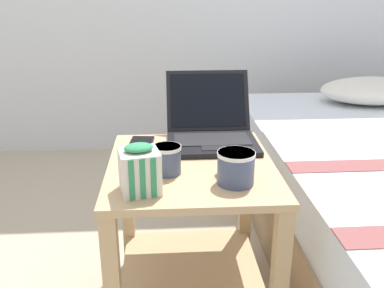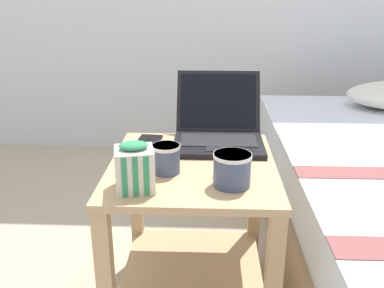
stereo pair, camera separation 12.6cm
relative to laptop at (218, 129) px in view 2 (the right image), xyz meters
name	(u,v)px [view 2 (the right image)]	position (x,y,z in m)	size (l,w,h in m)	color
bedside_table	(193,220)	(-0.08, -0.20, -0.25)	(0.51, 0.57, 0.55)	tan
laptop	(218,129)	(0.00, 0.00, 0.00)	(0.31, 0.34, 0.22)	black
mug_front_left	(232,168)	(0.03, -0.35, 0.01)	(0.11, 0.14, 0.09)	#3F4C6B
mug_front_right	(165,157)	(-0.16, -0.27, 0.00)	(0.10, 0.11, 0.09)	#3F4C6B
snack_bag	(135,168)	(-0.23, -0.39, 0.02)	(0.12, 0.12, 0.14)	silver
cell_phone	(148,142)	(-0.25, -0.03, -0.04)	(0.09, 0.15, 0.01)	black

